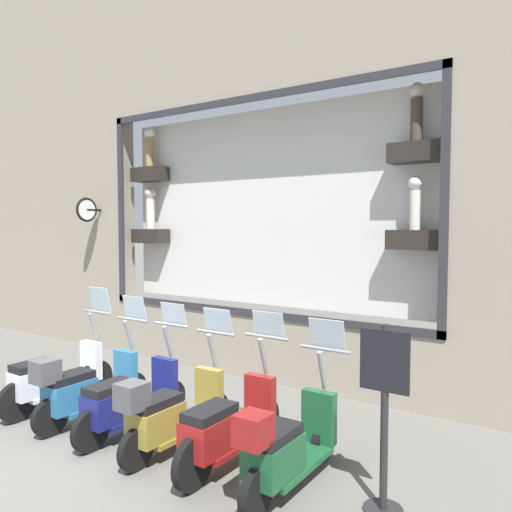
% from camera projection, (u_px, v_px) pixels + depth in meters
% --- Properties ---
extents(ground_plane, '(120.00, 120.00, 0.00)m').
position_uv_depth(ground_plane, '(77.00, 454.00, 5.63)').
color(ground_plane, '#66635E').
extents(building_facade, '(1.17, 36.00, 10.83)m').
position_uv_depth(building_facade, '(256.00, 48.00, 8.29)').
color(building_facade, gray).
rests_on(building_facade, ground_plane).
extents(scooter_green_0, '(1.79, 0.61, 1.56)m').
position_uv_depth(scooter_green_0, '(285.00, 447.00, 4.80)').
color(scooter_green_0, black).
rests_on(scooter_green_0, ground_plane).
extents(scooter_red_1, '(1.81, 0.60, 1.57)m').
position_uv_depth(scooter_red_1, '(227.00, 428.00, 5.29)').
color(scooter_red_1, black).
rests_on(scooter_red_1, ground_plane).
extents(scooter_olive_2, '(1.79, 0.60, 1.54)m').
position_uv_depth(scooter_olive_2, '(169.00, 413.00, 5.65)').
color(scooter_olive_2, black).
rests_on(scooter_olive_2, ground_plane).
extents(scooter_navy_3, '(1.80, 0.61, 1.54)m').
position_uv_depth(scooter_navy_3, '(128.00, 401.00, 6.14)').
color(scooter_navy_3, black).
rests_on(scooter_navy_3, ground_plane).
extents(scooter_teal_4, '(1.79, 0.60, 1.58)m').
position_uv_depth(scooter_teal_4, '(84.00, 388.00, 6.51)').
color(scooter_teal_4, black).
rests_on(scooter_teal_4, ground_plane).
extents(scooter_white_5, '(1.81, 0.60, 1.65)m').
position_uv_depth(scooter_white_5, '(54.00, 379.00, 7.00)').
color(scooter_white_5, black).
rests_on(scooter_white_5, ground_plane).
extents(shop_sign_post, '(0.36, 0.45, 1.71)m').
position_uv_depth(shop_sign_post, '(384.00, 411.00, 4.46)').
color(shop_sign_post, '#232326').
rests_on(shop_sign_post, ground_plane).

